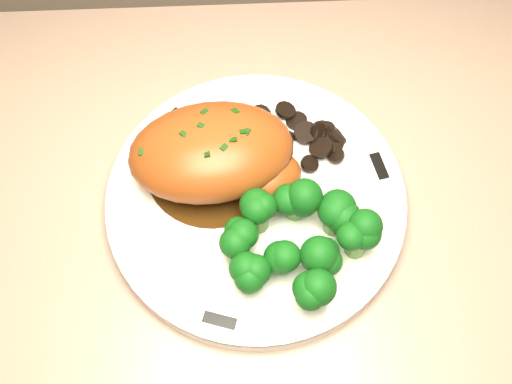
{
  "coord_description": "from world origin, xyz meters",
  "views": [
    {
      "loc": [
        0.03,
        1.43,
        1.45
      ],
      "look_at": [
        0.04,
        1.71,
        0.9
      ],
      "focal_mm": 45.0,
      "sensor_mm": 36.0,
      "label": 1
    }
  ],
  "objects_px": {
    "plate": "(256,201)",
    "chicken_breast": "(217,154)",
    "counter": "(442,340)",
    "broccoli_florets": "(294,243)"
  },
  "relations": [
    {
      "from": "broccoli_florets",
      "to": "counter",
      "type": "bearing_deg",
      "value": 4.4
    },
    {
      "from": "counter",
      "to": "plate",
      "type": "relative_size",
      "value": 6.92
    },
    {
      "from": "plate",
      "to": "chicken_breast",
      "type": "distance_m",
      "value": 0.06
    },
    {
      "from": "plate",
      "to": "broccoli_florets",
      "type": "xyz_separation_m",
      "value": [
        0.03,
        -0.06,
        0.04
      ]
    },
    {
      "from": "counter",
      "to": "chicken_breast",
      "type": "xyz_separation_m",
      "value": [
        -0.33,
        0.07,
        0.48
      ]
    },
    {
      "from": "chicken_breast",
      "to": "broccoli_florets",
      "type": "height_order",
      "value": "chicken_breast"
    },
    {
      "from": "counter",
      "to": "chicken_breast",
      "type": "distance_m",
      "value": 0.59
    },
    {
      "from": "broccoli_florets",
      "to": "chicken_breast",
      "type": "bearing_deg",
      "value": 126.08
    },
    {
      "from": "plate",
      "to": "chicken_breast",
      "type": "xyz_separation_m",
      "value": [
        -0.04,
        0.03,
        0.04
      ]
    },
    {
      "from": "counter",
      "to": "plate",
      "type": "height_order",
      "value": "counter"
    }
  ]
}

